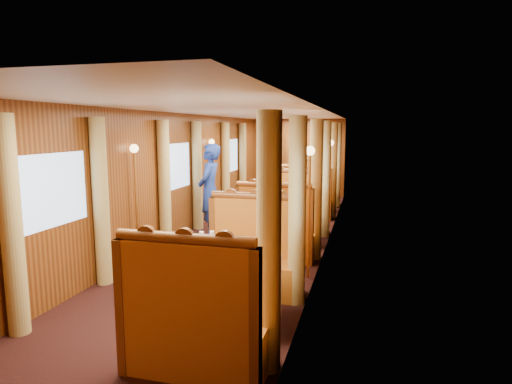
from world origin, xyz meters
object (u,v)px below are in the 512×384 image
(banquette_near_aft, at_px, (253,261))
(table_mid, at_px, (287,225))
(banquette_mid_fwd, at_px, (275,235))
(rose_vase_far, at_px, (312,177))
(teapot_right, at_px, (226,258))
(table_near, at_px, (229,292))
(banquette_mid_aft, at_px, (295,212))
(steward, at_px, (210,191))
(teapot_left, at_px, (210,254))
(fruit_plate, at_px, (254,263))
(tea_tray, at_px, (216,260))
(banquette_near_fwd, at_px, (194,329))
(table_far, at_px, (310,197))
(banquette_far_aft, at_px, (315,190))
(rose_vase_mid, at_px, (287,196))
(banquette_far_fwd, at_px, (305,201))
(teapot_back, at_px, (221,252))
(passenger, at_px, (294,199))

(banquette_near_aft, distance_m, table_mid, 2.49)
(banquette_mid_fwd, height_order, rose_vase_far, banquette_mid_fwd)
(banquette_mid_fwd, height_order, teapot_right, banquette_mid_fwd)
(table_near, distance_m, banquette_mid_aft, 4.51)
(steward, bearing_deg, teapot_left, 17.48)
(fruit_plate, xyz_separation_m, rose_vase_far, (-0.28, 7.08, 0.16))
(banquette_mid_aft, relative_size, teapot_left, 7.62)
(teapot_right, xyz_separation_m, fruit_plate, (0.30, 0.03, -0.04))
(tea_tray, bearing_deg, table_near, 25.58)
(table_near, relative_size, banquette_mid_aft, 0.78)
(banquette_near_fwd, height_order, table_far, banquette_near_fwd)
(banquette_far_aft, xyz_separation_m, rose_vase_mid, (-0.01, -4.48, 0.50))
(table_mid, distance_m, banquette_far_fwd, 2.49)
(steward, bearing_deg, table_mid, 79.85)
(banquette_far_aft, height_order, fruit_plate, banquette_far_aft)
(banquette_mid_aft, height_order, teapot_right, banquette_mid_aft)
(banquette_near_fwd, xyz_separation_m, banquette_mid_fwd, (0.00, 3.50, 0.00))
(table_near, bearing_deg, rose_vase_far, 89.81)
(teapot_right, xyz_separation_m, steward, (-1.62, 3.82, 0.14))
(banquette_far_aft, height_order, rose_vase_mid, banquette_far_aft)
(rose_vase_mid, bearing_deg, steward, 174.36)
(banquette_mid_fwd, distance_m, banquette_far_aft, 5.53)
(table_mid, height_order, teapot_right, teapot_right)
(table_near, height_order, table_far, same)
(rose_vase_mid, height_order, steward, steward)
(teapot_back, bearing_deg, teapot_right, -80.68)
(banquette_far_aft, bearing_deg, teapot_back, -90.87)
(table_mid, xyz_separation_m, teapot_left, (-0.19, -3.57, 0.45))
(rose_vase_mid, relative_size, rose_vase_far, 1.00)
(banquette_mid_aft, relative_size, fruit_plate, 5.94)
(rose_vase_far, bearing_deg, banquette_far_aft, 91.31)
(rose_vase_far, relative_size, passenger, 0.47)
(teapot_back, bearing_deg, banquette_mid_aft, 67.04)
(banquette_near_aft, xyz_separation_m, teapot_left, (-0.19, -1.09, 0.40))
(banquette_far_aft, xyz_separation_m, tea_tray, (-0.13, -8.08, 0.33))
(table_near, distance_m, teapot_left, 0.49)
(banquette_near_fwd, bearing_deg, banquette_mid_fwd, 90.00)
(banquette_mid_aft, distance_m, table_far, 2.49)
(teapot_left, bearing_deg, fruit_plate, 9.07)
(banquette_near_aft, relative_size, rose_vase_far, 3.72)
(banquette_mid_aft, relative_size, teapot_back, 8.62)
(banquette_near_fwd, distance_m, tea_tray, 1.02)
(table_mid, distance_m, steward, 1.73)
(teapot_right, bearing_deg, banquette_near_aft, 86.85)
(banquette_near_aft, xyz_separation_m, rose_vase_mid, (-0.01, 2.52, 0.50))
(banquette_near_aft, height_order, teapot_right, banquette_near_aft)
(banquette_far_aft, bearing_deg, banquette_mid_fwd, -90.00)
(banquette_near_fwd, distance_m, passenger, 5.33)
(banquette_near_fwd, relative_size, banquette_far_aft, 1.00)
(banquette_mid_fwd, bearing_deg, rose_vase_far, 89.70)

